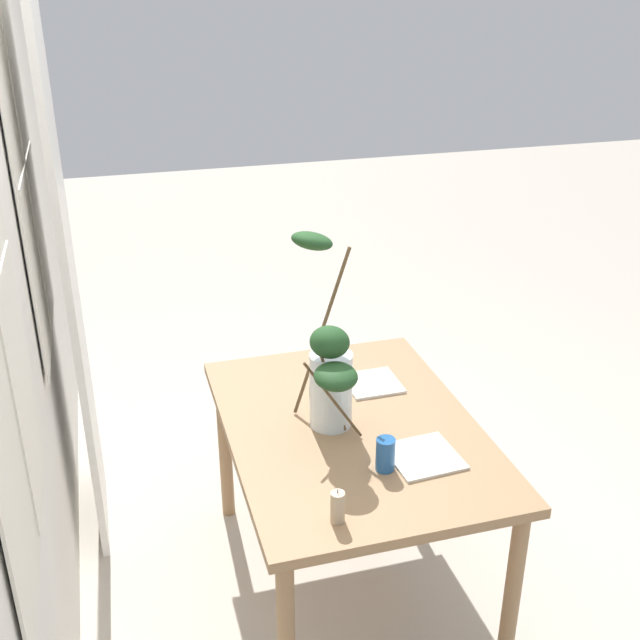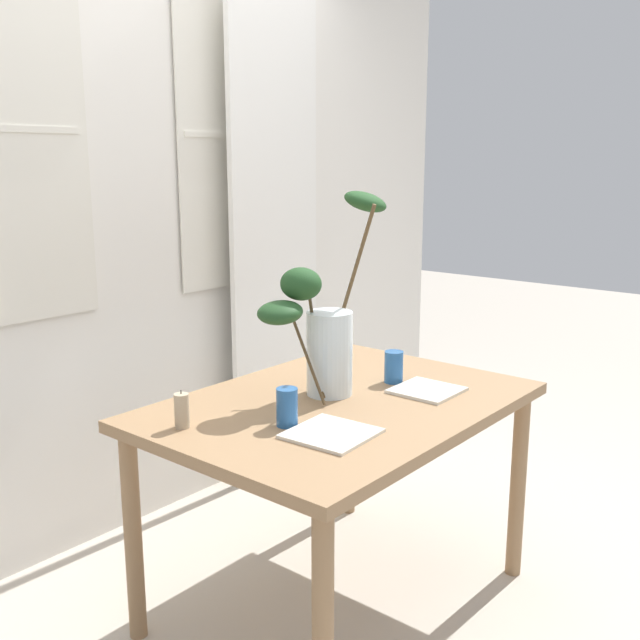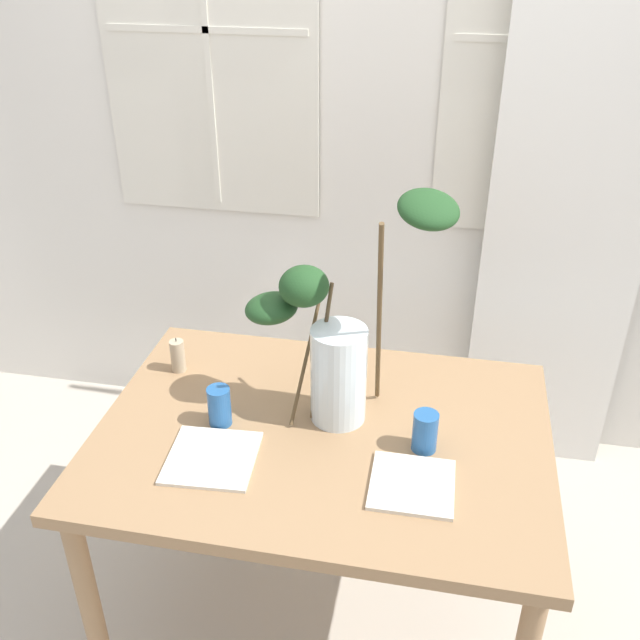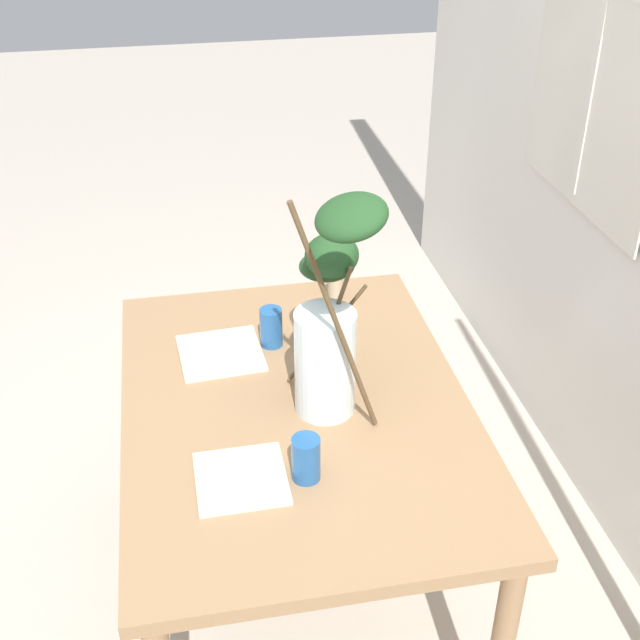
% 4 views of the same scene
% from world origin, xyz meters
% --- Properties ---
extents(ground, '(14.00, 14.00, 0.00)m').
position_xyz_m(ground, '(0.00, 0.00, 0.00)').
color(ground, '#B7AD9E').
extents(back_wall_with_windows, '(4.44, 0.14, 2.64)m').
position_xyz_m(back_wall_with_windows, '(0.00, 1.12, 1.33)').
color(back_wall_with_windows, silver).
rests_on(back_wall_with_windows, ground).
extents(curtain_sheer_side, '(0.57, 0.03, 2.28)m').
position_xyz_m(curtain_sheer_side, '(0.71, 0.95, 1.14)').
color(curtain_sheer_side, white).
rests_on(curtain_sheer_side, ground).
extents(dining_table, '(1.27, 0.91, 0.76)m').
position_xyz_m(dining_table, '(0.00, 0.00, 0.67)').
color(dining_table, '#93704C').
rests_on(dining_table, ground).
extents(vase_with_branches, '(0.58, 0.24, 0.71)m').
position_xyz_m(vase_with_branches, '(0.02, 0.08, 1.00)').
color(vase_with_branches, silver).
rests_on(vase_with_branches, dining_table).
extents(drinking_glass_blue_left, '(0.07, 0.07, 0.12)m').
position_xyz_m(drinking_glass_blue_left, '(-0.29, -0.02, 0.82)').
color(drinking_glass_blue_left, '#235693').
rests_on(drinking_glass_blue_left, dining_table).
extents(drinking_glass_blue_right, '(0.07, 0.07, 0.12)m').
position_xyz_m(drinking_glass_blue_right, '(0.28, -0.02, 0.82)').
color(drinking_glass_blue_right, '#235693').
rests_on(drinking_glass_blue_right, dining_table).
extents(plate_square_left, '(0.25, 0.25, 0.01)m').
position_xyz_m(plate_square_left, '(-0.27, -0.18, 0.76)').
color(plate_square_left, silver).
rests_on(plate_square_left, dining_table).
extents(plate_square_right, '(0.21, 0.21, 0.01)m').
position_xyz_m(plate_square_right, '(0.27, -0.18, 0.76)').
color(plate_square_right, silver).
rests_on(plate_square_right, dining_table).
extents(pillar_candle, '(0.05, 0.05, 0.12)m').
position_xyz_m(pillar_candle, '(-0.50, 0.21, 0.81)').
color(pillar_candle, tan).
rests_on(pillar_candle, dining_table).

